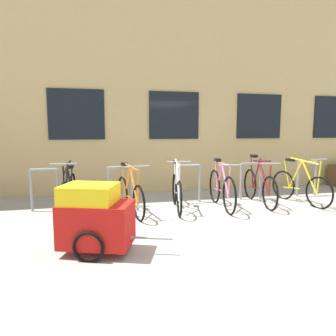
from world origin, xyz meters
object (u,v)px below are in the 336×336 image
Objects in this scene: bicycle_yellow at (300,186)px; bicycle_black at (69,194)px; bike_trailer at (95,217)px; bicycle_maroon at (259,186)px; bicycle_orange at (130,194)px; bicycle_pink at (221,189)px; bicycle_white at (177,191)px.

bicycle_yellow is 0.93× the size of bicycle_black.
bicycle_maroon is at bearing 28.86° from bike_trailer.
bike_trailer is at bearing -151.14° from bicycle_maroon.
bicycle_orange is at bearing 70.23° from bike_trailer.
bicycle_yellow is 1.12× the size of bike_trailer.
bicycle_maroon reaches higher than bike_trailer.
bicycle_pink is 0.94m from bicycle_maroon.
bicycle_black is 1.01× the size of bicycle_pink.
bicycle_orange is 1.92m from bike_trailer.
bicycle_black is 1.96m from bike_trailer.
bicycle_black is at bearing 104.34° from bike_trailer.
bicycle_orange is (1.13, -0.10, -0.03)m from bicycle_black.
bicycle_white is at bearing 3.44° from bicycle_orange.
bicycle_pink is at bearing -2.12° from bicycle_black.
bicycle_maroon is 1.88m from bicycle_white.
bicycle_maroon is (3.96, 0.01, -0.01)m from bicycle_black.
bicycle_white reaches higher than bicycle_orange.
bicycle_yellow is 3.72m from bicycle_orange.
bicycle_pink reaches higher than bicycle_orange.
bicycle_pink is 1.05× the size of bicycle_white.
bicycle_black reaches higher than bike_trailer.
bicycle_black is at bearing -179.82° from bicycle_maroon.
bicycle_maroon is (0.94, 0.12, -0.01)m from bicycle_pink.
bicycle_white reaches higher than bike_trailer.
bicycle_white is (-0.94, 0.07, -0.02)m from bicycle_pink.
bicycle_yellow is 0.95× the size of bicycle_orange.
bicycle_maroon is 1.07× the size of bicycle_white.
bike_trailer is at bearing -109.77° from bicycle_orange.
bicycle_orange is at bearing -176.56° from bicycle_white.
bike_trailer is (-4.37, -1.75, 0.09)m from bicycle_yellow.
bicycle_maroon reaches higher than bicycle_pink.
bicycle_yellow reaches higher than bicycle_pink.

